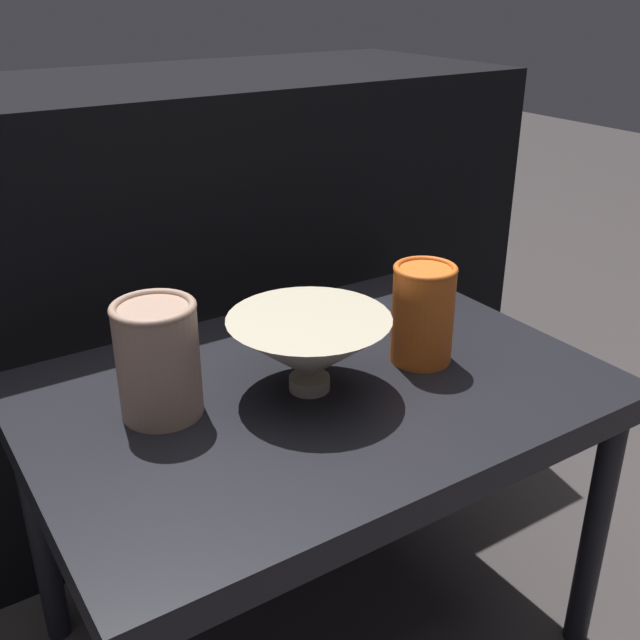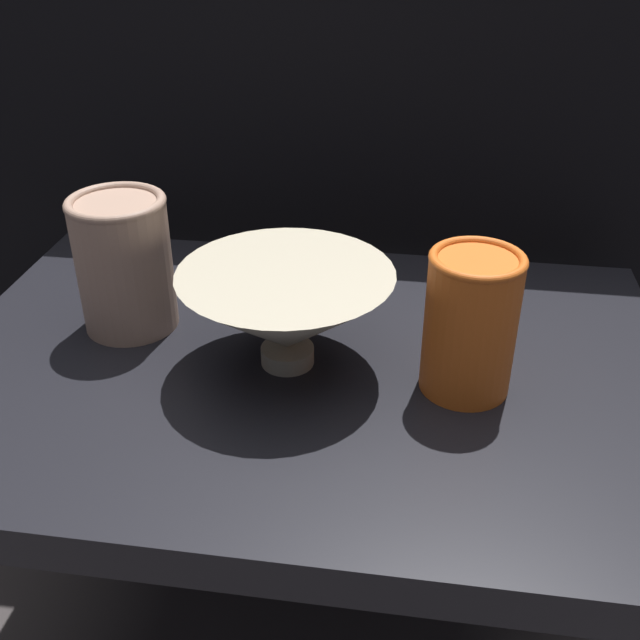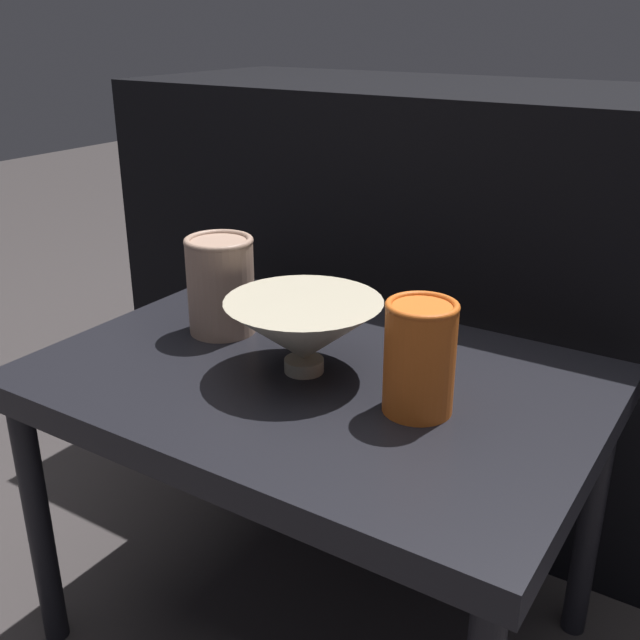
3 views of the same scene
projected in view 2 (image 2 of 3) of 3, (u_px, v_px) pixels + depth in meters
The scene contains 5 objects.
table at pixel (303, 397), 0.78m from camera, with size 0.74×0.52×0.45m.
couch_backdrop at pixel (359, 205), 1.28m from camera, with size 1.39×0.50×0.78m.
bowl at pixel (286, 312), 0.72m from camera, with size 0.21×0.21×0.10m.
vase_textured_left at pixel (124, 262), 0.78m from camera, with size 0.10×0.10×0.15m.
vase_colorful_right at pixel (471, 322), 0.68m from camera, with size 0.09×0.09×0.14m.
Camera 2 is at (0.11, -0.62, 0.88)m, focal length 42.00 mm.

